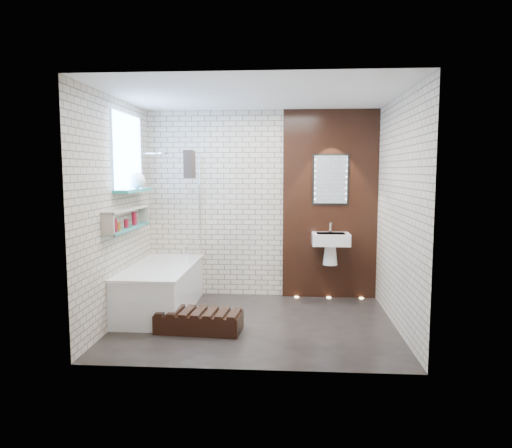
# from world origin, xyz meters

# --- Properties ---
(ground) EXTENTS (3.20, 3.20, 0.00)m
(ground) POSITION_xyz_m (0.00, 0.00, 0.00)
(ground) COLOR black
(ground) RESTS_ON ground
(room_shell) EXTENTS (3.24, 3.20, 2.60)m
(room_shell) POSITION_xyz_m (0.00, 0.00, 1.30)
(room_shell) COLOR #BFAE97
(room_shell) RESTS_ON ground
(walnut_panel) EXTENTS (1.30, 0.06, 2.60)m
(walnut_panel) POSITION_xyz_m (0.95, 1.27, 1.30)
(walnut_panel) COLOR black
(walnut_panel) RESTS_ON ground
(clerestory_window) EXTENTS (0.18, 1.00, 0.94)m
(clerestory_window) POSITION_xyz_m (-1.57, 0.35, 1.90)
(clerestory_window) COLOR #7FADE0
(clerestory_window) RESTS_ON room_shell
(display_niche) EXTENTS (0.14, 1.30, 0.26)m
(display_niche) POSITION_xyz_m (-1.53, 0.15, 1.20)
(display_niche) COLOR teal
(display_niche) RESTS_ON room_shell
(bathtub) EXTENTS (0.79, 1.74, 0.70)m
(bathtub) POSITION_xyz_m (-1.22, 0.45, 0.29)
(bathtub) COLOR white
(bathtub) RESTS_ON ground
(bath_screen) EXTENTS (0.01, 0.78, 1.40)m
(bath_screen) POSITION_xyz_m (-0.87, 0.89, 1.28)
(bath_screen) COLOR white
(bath_screen) RESTS_ON bathtub
(towel) EXTENTS (0.10, 0.27, 0.35)m
(towel) POSITION_xyz_m (-0.87, 0.60, 1.85)
(towel) COLOR #2A2522
(towel) RESTS_ON bath_screen
(shower_head) EXTENTS (0.18, 0.18, 0.02)m
(shower_head) POSITION_xyz_m (-1.30, 0.95, 2.00)
(shower_head) COLOR silver
(shower_head) RESTS_ON room_shell
(washbasin) EXTENTS (0.50, 0.36, 0.58)m
(washbasin) POSITION_xyz_m (0.95, 1.07, 0.79)
(washbasin) COLOR white
(washbasin) RESTS_ON walnut_panel
(led_mirror) EXTENTS (0.50, 0.02, 0.70)m
(led_mirror) POSITION_xyz_m (0.95, 1.23, 1.65)
(led_mirror) COLOR black
(led_mirror) RESTS_ON walnut_panel
(walnut_step) EXTENTS (0.96, 0.48, 0.21)m
(walnut_step) POSITION_xyz_m (-0.60, -0.30, 0.10)
(walnut_step) COLOR black
(walnut_step) RESTS_ON ground
(niche_bottles) EXTENTS (0.06, 0.74, 0.16)m
(niche_bottles) POSITION_xyz_m (-1.53, 0.04, 1.17)
(niche_bottles) COLOR #B2571B
(niche_bottles) RESTS_ON display_niche
(sill_vases) EXTENTS (0.20, 0.20, 0.20)m
(sill_vases) POSITION_xyz_m (-1.50, 0.45, 1.65)
(sill_vases) COLOR white
(sill_vases) RESTS_ON clerestory_window
(floor_uplights) EXTENTS (0.96, 0.06, 0.01)m
(floor_uplights) POSITION_xyz_m (0.95, 1.20, 0.01)
(floor_uplights) COLOR #FFD899
(floor_uplights) RESTS_ON ground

